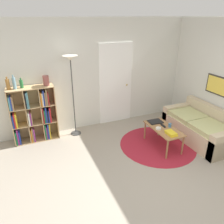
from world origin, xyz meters
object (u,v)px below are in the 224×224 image
(cup, at_px, (170,125))
(bottle_left, at_px, (8,84))
(coffee_table, at_px, (163,130))
(bottle_right, at_px, (21,84))
(couch, at_px, (201,128))
(bowl, at_px, (158,128))
(vase_on_shelf, at_px, (46,80))
(floor_lamp, at_px, (71,67))
(bottle_middle, at_px, (14,83))
(bookshelf, at_px, (34,115))
(laptop, at_px, (155,122))

(cup, bearing_deg, bottle_left, 155.60)
(coffee_table, distance_m, bottle_right, 3.11)
(coffee_table, distance_m, cup, 0.17)
(couch, xyz_separation_m, bowl, (-1.15, 0.05, 0.19))
(vase_on_shelf, bearing_deg, couch, -24.33)
(floor_lamp, relative_size, vase_on_shelf, 8.83)
(coffee_table, distance_m, bottle_middle, 3.22)
(bottle_left, relative_size, vase_on_shelf, 1.25)
(cup, relative_size, bottle_right, 0.39)
(bottle_left, bearing_deg, bookshelf, 1.28)
(bowl, height_order, bottle_middle, bottle_middle)
(bookshelf, height_order, cup, bookshelf)
(bottle_middle, distance_m, vase_on_shelf, 0.62)
(bowl, xyz_separation_m, cup, (0.28, -0.00, 0.02))
(cup, bearing_deg, bowl, 179.02)
(cup, xyz_separation_m, vase_on_shelf, (-2.28, 1.38, 0.87))
(bookshelf, height_order, bottle_right, bottle_right)
(cup, bearing_deg, bookshelf, 152.31)
(couch, height_order, vase_on_shelf, vase_on_shelf)
(floor_lamp, distance_m, coffee_table, 2.39)
(floor_lamp, xyz_separation_m, bottle_left, (-1.28, 0.08, -0.25))
(laptop, relative_size, bottle_middle, 1.05)
(coffee_table, height_order, bottle_right, bottle_right)
(couch, xyz_separation_m, bottle_middle, (-3.77, 1.40, 1.10))
(cup, distance_m, bottle_right, 3.21)
(bookshelf, xyz_separation_m, floor_lamp, (0.89, -0.09, 1.01))
(bottle_right, relative_size, vase_on_shelf, 1.00)
(bookshelf, relative_size, cup, 15.44)
(coffee_table, height_order, cup, cup)
(bookshelf, height_order, bowl, bookshelf)
(bottle_left, bearing_deg, vase_on_shelf, 0.40)
(cup, relative_size, bottle_left, 0.31)
(couch, bearing_deg, floor_lamp, 152.94)
(bowl, distance_m, bottle_right, 2.98)
(vase_on_shelf, bearing_deg, bowl, -34.48)
(bookshelf, xyz_separation_m, bottle_right, (-0.14, 0.01, 0.73))
(bookshelf, height_order, bottle_middle, bottle_middle)
(bottle_left, bearing_deg, bottle_right, 3.90)
(floor_lamp, height_order, bottle_middle, floor_lamp)
(laptop, bearing_deg, coffee_table, -88.03)
(cup, bearing_deg, laptop, 115.76)
(bookshelf, bearing_deg, couch, -22.19)
(laptop, distance_m, bottle_left, 3.19)
(laptop, bearing_deg, bookshelf, 156.79)
(bottle_middle, bearing_deg, cup, -25.02)
(laptop, bearing_deg, bottle_left, 159.85)
(floor_lamp, height_order, bowl, floor_lamp)
(coffee_table, bearing_deg, bowl, -177.30)
(coffee_table, relative_size, vase_on_shelf, 4.38)
(coffee_table, bearing_deg, cup, -4.56)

